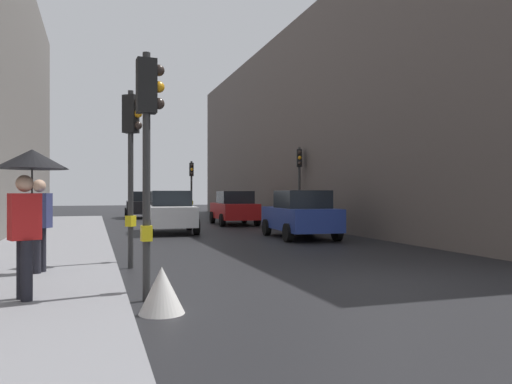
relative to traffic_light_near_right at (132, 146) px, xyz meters
The scene contains 14 objects.
ground_plane 6.04m from the traffic_light_near_right, 37.21° to the right, with size 120.00×120.00×0.00m, color black.
sidewalk_kerb 4.28m from the traffic_light_near_right, 125.57° to the left, with size 3.28×40.00×0.16m, color gray.
building_facade_right 20.92m from the traffic_light_near_right, 44.12° to the left, with size 12.00×35.88×10.49m, color #5B514C.
traffic_light_near_right is the anchor object (origin of this frame).
traffic_light_near_left 3.48m from the traffic_light_near_right, 89.92° to the right, with size 0.44×0.25×3.85m.
traffic_light_mid_street 13.72m from the traffic_light_near_right, 51.20° to the left, with size 0.32×0.45×3.87m.
traffic_light_far_median 20.21m from the traffic_light_near_right, 75.57° to the left, with size 0.25×0.43×3.66m.
car_white_compact 10.10m from the traffic_light_near_right, 76.61° to the left, with size 2.26×4.32×1.76m.
car_blue_van 8.74m from the traffic_light_near_right, 40.88° to the left, with size 2.23×4.31×1.76m.
car_dark_suv 22.62m from the traffic_light_near_right, 84.54° to the left, with size 2.18×4.28×1.76m.
car_red_sedan 15.22m from the traffic_light_near_right, 65.76° to the left, with size 2.18×4.28×1.76m.
pedestrian_with_umbrella 4.04m from the traffic_light_near_right, 114.93° to the right, with size 1.00×1.00×2.14m.
pedestrian_with_grey_backpack 2.61m from the traffic_light_near_right, 150.15° to the right, with size 0.66×0.47×1.77m.
warning_sign_triangle 4.97m from the traffic_light_near_right, 88.62° to the right, with size 0.64×0.64×0.65m, color silver.
Camera 1 is at (-5.08, -8.03, 1.68)m, focal length 34.77 mm.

